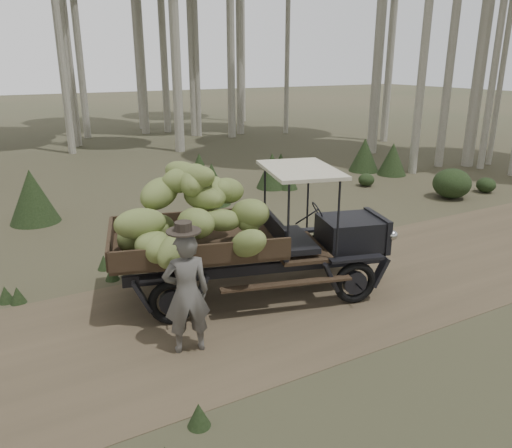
{
  "coord_description": "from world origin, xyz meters",
  "views": [
    {
      "loc": [
        -2.92,
        -6.57,
        3.97
      ],
      "look_at": [
        1.02,
        0.51,
        1.29
      ],
      "focal_mm": 35.0,
      "sensor_mm": 36.0,
      "label": 1
    }
  ],
  "objects": [
    {
      "name": "banana_truck",
      "position": [
        0.38,
        0.55,
        1.4
      ],
      "size": [
        5.08,
        2.88,
        2.47
      ],
      "rotation": [
        0.0,
        0.0,
        -0.27
      ],
      "color": "black",
      "rests_on": "ground"
    },
    {
      "name": "dirt_track",
      "position": [
        0.0,
        0.0,
        0.0
      ],
      "size": [
        70.0,
        4.0,
        0.01
      ],
      "primitive_type": "cube",
      "color": "brown",
      "rests_on": "ground"
    },
    {
      "name": "undergrowth",
      "position": [
        0.5,
        1.13,
        0.52
      ],
      "size": [
        23.44,
        24.41,
        1.37
      ],
      "color": "#233319",
      "rests_on": "ground"
    },
    {
      "name": "farmer",
      "position": [
        -0.73,
        -0.65,
        0.91
      ],
      "size": [
        0.72,
        0.56,
        1.93
      ],
      "rotation": [
        0.0,
        0.0,
        2.94
      ],
      "color": "#55524D",
      "rests_on": "ground"
    },
    {
      "name": "ground",
      "position": [
        0.0,
        0.0,
        0.0
      ],
      "size": [
        120.0,
        120.0,
        0.0
      ],
      "primitive_type": "plane",
      "color": "#473D2B",
      "rests_on": "ground"
    }
  ]
}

